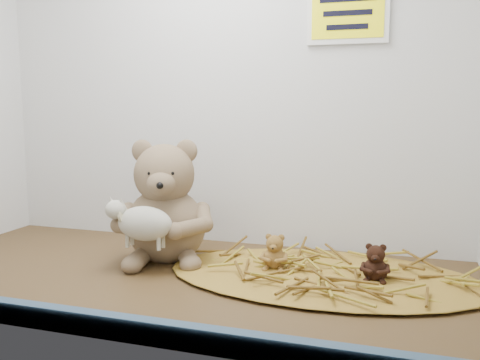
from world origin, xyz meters
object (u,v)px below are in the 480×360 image
(main_teddy, at_px, (165,200))
(toy_lamb, at_px, (145,224))
(mini_teddy_tan, at_px, (275,250))
(mini_teddy_brown, at_px, (376,261))

(main_teddy, bearing_deg, toy_lamb, -109.53)
(main_teddy, relative_size, mini_teddy_tan, 3.69)
(toy_lamb, xyz_separation_m, mini_teddy_brown, (0.46, 0.07, -0.06))
(main_teddy, distance_m, mini_teddy_tan, 0.27)
(main_teddy, xyz_separation_m, toy_lamb, (0.00, -0.10, -0.03))
(main_teddy, distance_m, toy_lamb, 0.10)
(mini_teddy_tan, bearing_deg, toy_lamb, -167.90)
(main_teddy, relative_size, toy_lamb, 1.74)
(toy_lamb, distance_m, mini_teddy_tan, 0.27)
(mini_teddy_tan, bearing_deg, mini_teddy_brown, -8.29)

